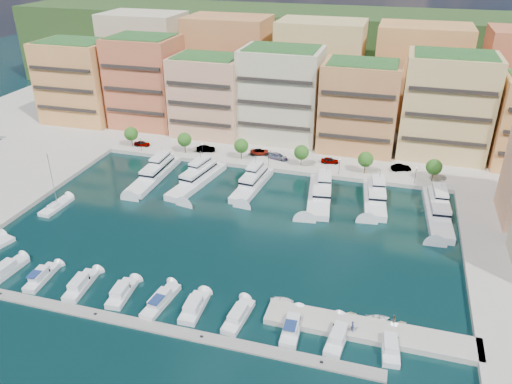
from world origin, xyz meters
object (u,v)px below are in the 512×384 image
Objects in this scene: tree_4 at (366,159)px; lamppost_3 at (340,164)px; tree_5 at (434,167)px; cruiser_5 at (194,308)px; sailboat_1 at (56,207)px; car_2 at (260,152)px; cruiser_3 at (122,293)px; tree_1 at (185,140)px; tree_0 at (131,134)px; yacht_6 at (437,210)px; yacht_5 at (375,197)px; car_4 at (330,160)px; cruiser_7 at (292,327)px; tender_2 at (377,319)px; yacht_4 at (320,193)px; cruiser_9 at (390,347)px; cruiser_0 at (6,271)px; cruiser_1 at (41,277)px; cruiser_8 at (338,337)px; tree_2 at (241,146)px; lamppost_1 at (202,148)px; tender_3 at (401,323)px; person_1 at (393,319)px; car_0 at (142,144)px; person_0 at (352,326)px; cruiser_2 at (81,285)px; car_5 at (401,168)px; cruiser_4 at (161,301)px; cruiser_6 at (238,317)px; yacht_2 at (198,178)px; car_1 at (206,149)px; tree_3 at (301,152)px; tender_1 at (351,314)px; yacht_3 at (253,182)px; lamppost_2 at (269,156)px; lamppost_4 at (416,172)px.

lamppost_3 is (-6.00, -2.30, -0.92)m from tree_4.
tree_5 is 0.74× the size of cruiser_5.
sailboat_1 is 2.42× the size of car_2.
tree_5 is 77.02m from cruiser_3.
cruiser_3 is at bearing -76.83° from tree_1.
tree_0 is 82.24m from yacht_6.
car_2 is (-31.54, 16.80, 0.55)m from yacht_5.
car_2 is at bearing 79.66° from car_4.
cruiser_7 is 2.01× the size of tender_2.
cruiser_9 is at bearing -68.04° from yacht_4.
cruiser_0 is 1.12× the size of cruiser_5.
cruiser_1 reaches higher than cruiser_8.
cruiser_7 is (29.00, -0.03, 0.02)m from cruiser_3.
tree_2 is 1.35× the size of lamppost_1.
tender_3 is 2.23m from person_1.
car_0 is 87.01m from person_0.
tree_0 reaches higher than person_1.
yacht_6 is at bearing 32.95° from cruiser_1.
car_5 is (50.87, 62.34, 1.26)m from cruiser_2.
cruiser_5 is at bearing 0.38° from cruiser_4.
cruiser_6 is at bearing 85.65° from tender_3.
person_1 is (66.60, 4.59, 1.27)m from cruiser_0.
car_5 reaches higher than cruiser_6.
car_2 is (13.96, 6.68, -2.07)m from lamppost_1.
car_5 is (17.34, 18.21, 0.72)m from yacht_4.
car_2 is at bearing 60.95° from yacht_2.
car_5 is (5.15, 16.68, 0.60)m from yacht_5.
yacht_6 reaches higher than car_1.
yacht_6 is (32.83, -14.73, -3.53)m from tree_3.
cruiser_0 is 22.98m from cruiser_3.
sailboat_1 is 42.69m from car_1.
cruiser_4 is 36.40m from cruiser_9.
lamppost_3 is 2.53× the size of tender_3.
tree_2 reaches higher than yacht_6.
person_1 is (37.25, -57.88, 0.06)m from car_2.
cruiser_0 is 60.84m from person_0.
cruiser_9 is at bearing -143.09° from tender_1.
cruiser_8 is at bearing 87.11° from person_0.
yacht_5 is at bearing 1.00° from yacht_3.
tree_2 reaches higher than car_5.
yacht_4 reaches higher than person_1.
car_2 is at bearing 174.32° from tree_5.
yacht_4 is at bearing 6.32° from tender_1.
cruiser_7 is at bearing 91.72° from tender_2.
cruiser_3 is at bearing 0.08° from cruiser_1.
sailboat_1 is at bearing 147.64° from cruiser_4.
tender_3 is at bearing -55.40° from lamppost_2.
tree_5 is 1.35× the size of lamppost_4.
tree_3 is at bearing 79.04° from car_5.
person_1 is at bearing 17.49° from cruiser_7.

